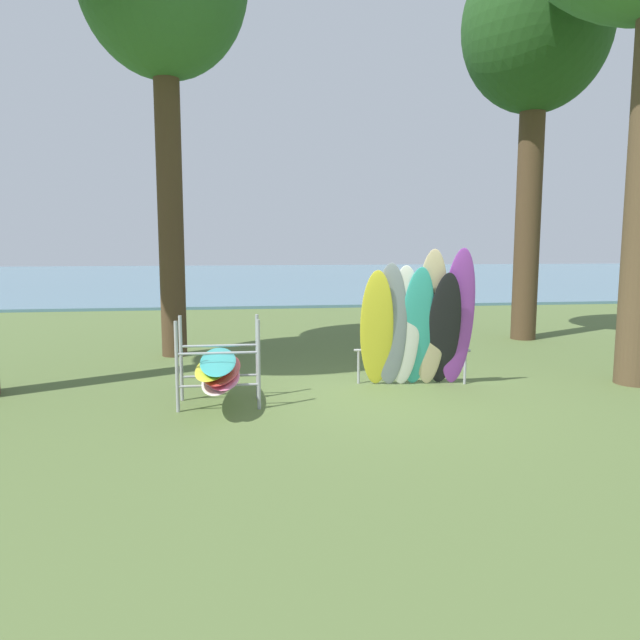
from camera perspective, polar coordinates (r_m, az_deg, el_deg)
ground_plane at (r=9.29m, az=7.08°, el=-7.02°), size 80.00×80.00×0.00m
lake_water at (r=38.90m, az=-4.14°, el=4.07°), size 80.00×36.00×0.10m
tree_far_left_back at (r=15.74m, az=19.67°, el=23.99°), size 3.30×3.30×8.99m
leaning_board_pile at (r=9.63m, az=9.21°, el=-0.48°), size 1.88×0.80×2.22m
board_storage_rack at (r=8.69m, az=-9.42°, el=-4.53°), size 1.15×2.13×1.25m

